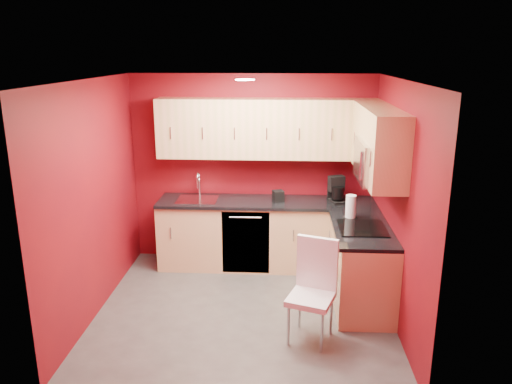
# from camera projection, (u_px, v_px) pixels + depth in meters

# --- Properties ---
(floor) EXTENTS (3.20, 3.20, 0.00)m
(floor) POSITION_uv_depth(u_px,v_px,m) (244.00, 309.00, 5.55)
(floor) COLOR #54514E
(floor) RESTS_ON ground
(ceiling) EXTENTS (3.20, 3.20, 0.00)m
(ceiling) POSITION_uv_depth(u_px,v_px,m) (243.00, 80.00, 4.87)
(ceiling) COLOR white
(ceiling) RESTS_ON wall_back
(wall_back) EXTENTS (3.20, 0.00, 3.20)m
(wall_back) POSITION_uv_depth(u_px,v_px,m) (252.00, 169.00, 6.65)
(wall_back) COLOR maroon
(wall_back) RESTS_ON floor
(wall_front) EXTENTS (3.20, 0.00, 3.20)m
(wall_front) POSITION_uv_depth(u_px,v_px,m) (227.00, 260.00, 3.77)
(wall_front) COLOR maroon
(wall_front) RESTS_ON floor
(wall_left) EXTENTS (0.00, 3.00, 3.00)m
(wall_left) POSITION_uv_depth(u_px,v_px,m) (94.00, 200.00, 5.30)
(wall_left) COLOR maroon
(wall_left) RESTS_ON floor
(wall_right) EXTENTS (0.00, 3.00, 3.00)m
(wall_right) POSITION_uv_depth(u_px,v_px,m) (398.00, 205.00, 5.13)
(wall_right) COLOR maroon
(wall_right) RESTS_ON floor
(base_cabinets_back) EXTENTS (2.80, 0.60, 0.87)m
(base_cabinets_back) POSITION_uv_depth(u_px,v_px,m) (266.00, 235.00, 6.58)
(base_cabinets_back) COLOR #DBAF7D
(base_cabinets_back) RESTS_ON floor
(base_cabinets_right) EXTENTS (0.60, 1.30, 0.87)m
(base_cabinets_right) POSITION_uv_depth(u_px,v_px,m) (361.00, 267.00, 5.60)
(base_cabinets_right) COLOR #DBAF7D
(base_cabinets_right) RESTS_ON floor
(countertop_back) EXTENTS (2.80, 0.63, 0.04)m
(countertop_back) POSITION_uv_depth(u_px,v_px,m) (266.00, 202.00, 6.44)
(countertop_back) COLOR black
(countertop_back) RESTS_ON base_cabinets_back
(countertop_right) EXTENTS (0.63, 1.27, 0.04)m
(countertop_right) POSITION_uv_depth(u_px,v_px,m) (362.00, 229.00, 5.47)
(countertop_right) COLOR black
(countertop_right) RESTS_ON base_cabinets_right
(upper_cabinets_back) EXTENTS (2.80, 0.35, 0.75)m
(upper_cabinets_back) POSITION_uv_depth(u_px,v_px,m) (267.00, 129.00, 6.32)
(upper_cabinets_back) COLOR #EABA84
(upper_cabinets_back) RESTS_ON wall_back
(upper_cabinets_right) EXTENTS (0.35, 1.55, 0.75)m
(upper_cabinets_right) POSITION_uv_depth(u_px,v_px,m) (378.00, 136.00, 5.39)
(upper_cabinets_right) COLOR #EABA84
(upper_cabinets_right) RESTS_ON wall_right
(microwave) EXTENTS (0.42, 0.76, 0.42)m
(microwave) POSITION_uv_depth(u_px,v_px,m) (377.00, 161.00, 5.22)
(microwave) COLOR silver
(microwave) RESTS_ON upper_cabinets_right
(cooktop) EXTENTS (0.50, 0.55, 0.01)m
(cooktop) POSITION_uv_depth(u_px,v_px,m) (362.00, 228.00, 5.43)
(cooktop) COLOR black
(cooktop) RESTS_ON countertop_right
(sink) EXTENTS (0.52, 0.42, 0.35)m
(sink) POSITION_uv_depth(u_px,v_px,m) (197.00, 197.00, 6.49)
(sink) COLOR silver
(sink) RESTS_ON countertop_back
(dishwasher_front) EXTENTS (0.60, 0.02, 0.82)m
(dishwasher_front) POSITION_uv_depth(u_px,v_px,m) (246.00, 243.00, 6.31)
(dishwasher_front) COLOR black
(dishwasher_front) RESTS_ON base_cabinets_back
(downlight) EXTENTS (0.20, 0.20, 0.01)m
(downlight) POSITION_uv_depth(u_px,v_px,m) (245.00, 80.00, 5.16)
(downlight) COLOR white
(downlight) RESTS_ON ceiling
(coffee_maker) EXTENTS (0.28, 0.32, 0.33)m
(coffee_maker) POSITION_uv_depth(u_px,v_px,m) (338.00, 190.00, 6.32)
(coffee_maker) COLOR black
(coffee_maker) RESTS_ON countertop_back
(napkin_holder) EXTENTS (0.17, 0.17, 0.14)m
(napkin_holder) POSITION_uv_depth(u_px,v_px,m) (278.00, 196.00, 6.40)
(napkin_holder) COLOR black
(napkin_holder) RESTS_ON countertop_back
(paper_towel) EXTENTS (0.20, 0.20, 0.27)m
(paper_towel) POSITION_uv_depth(u_px,v_px,m) (351.00, 207.00, 5.73)
(paper_towel) COLOR white
(paper_towel) RESTS_ON countertop_right
(dining_chair) EXTENTS (0.53, 0.54, 1.02)m
(dining_chair) POSITION_uv_depth(u_px,v_px,m) (311.00, 293.00, 4.84)
(dining_chair) COLOR white
(dining_chair) RESTS_ON floor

